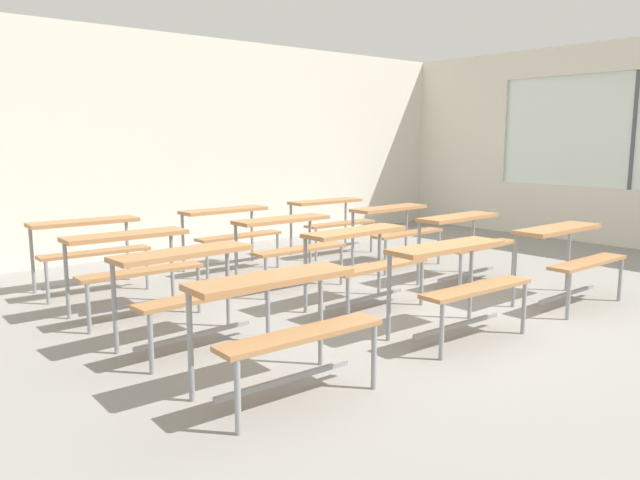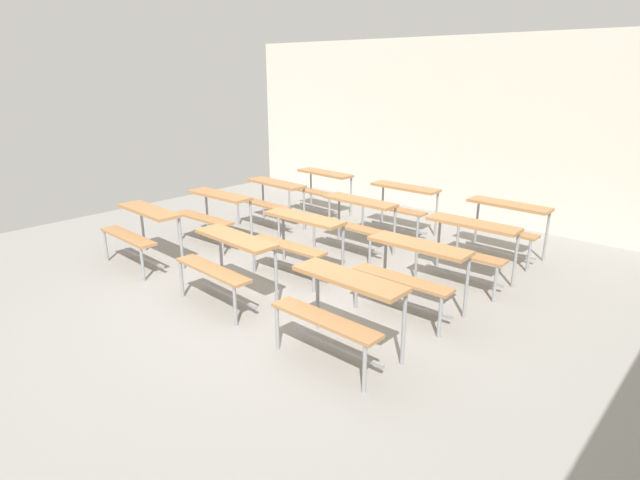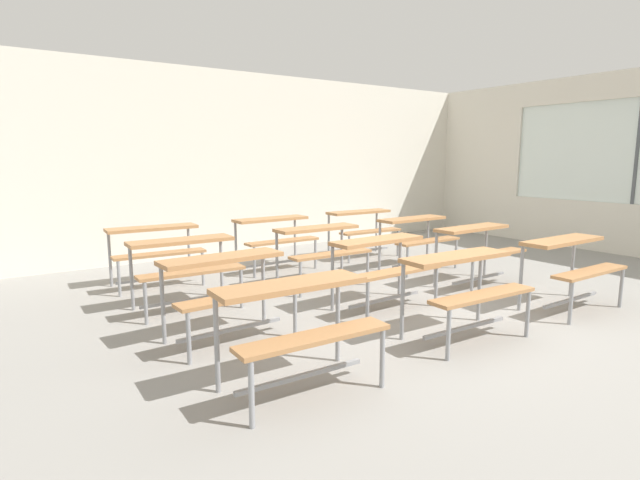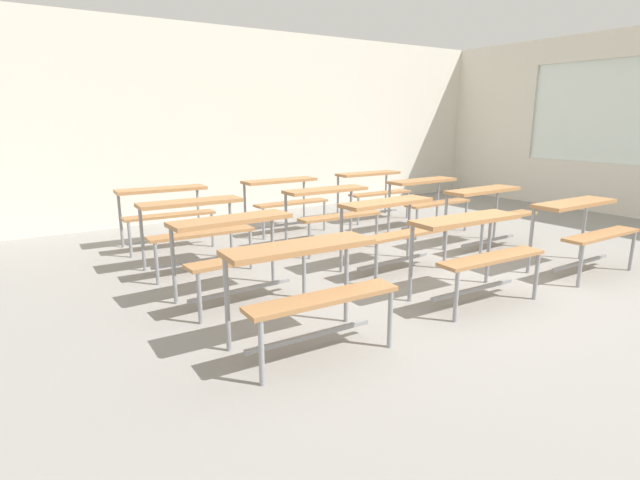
{
  "view_description": "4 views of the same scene",
  "coord_description": "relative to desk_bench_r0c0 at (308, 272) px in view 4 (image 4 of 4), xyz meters",
  "views": [
    {
      "loc": [
        -4.24,
        -3.47,
        1.59
      ],
      "look_at": [
        -0.35,
        1.17,
        0.59
      ],
      "focal_mm": 34.56,
      "sensor_mm": 36.0,
      "label": 1
    },
    {
      "loc": [
        3.92,
        -3.7,
        2.46
      ],
      "look_at": [
        -0.11,
        0.78,
        0.46
      ],
      "focal_mm": 28.74,
      "sensor_mm": 36.0,
      "label": 2
    },
    {
      "loc": [
        -3.8,
        -3.3,
        1.6
      ],
      "look_at": [
        -1.11,
        0.61,
        0.81
      ],
      "focal_mm": 28.0,
      "sensor_mm": 36.0,
      "label": 3
    },
    {
      "loc": [
        -3.8,
        -3.3,
        1.6
      ],
      "look_at": [
        -1.25,
        0.57,
        0.46
      ],
      "focal_mm": 28.0,
      "sensor_mm": 36.0,
      "label": 4
    }
  ],
  "objects": [
    {
      "name": "ground",
      "position": [
        2.06,
        0.51,
        -0.59
      ],
      "size": [
        10.0,
        9.0,
        0.05
      ],
      "primitive_type": "cube",
      "color": "gray"
    },
    {
      "name": "wall_back",
      "position": [
        2.06,
        5.01,
        0.94
      ],
      "size": [
        10.0,
        0.12,
        3.0
      ],
      "primitive_type": "cube",
      "color": "silver",
      "rests_on": "ground"
    },
    {
      "name": "desk_bench_r0c0",
      "position": [
        0.0,
        0.0,
        0.0
      ],
      "size": [
        1.12,
        0.63,
        0.74
      ],
      "rotation": [
        0.0,
        0.0,
        -0.03
      ],
      "color": "#A87547",
      "rests_on": "ground"
    },
    {
      "name": "desk_bench_r0c1",
      "position": [
        1.75,
        0.02,
        0.0
      ],
      "size": [
        1.12,
        0.64,
        0.74
      ],
      "rotation": [
        0.0,
        0.0,
        -0.04
      ],
      "color": "#A87547",
      "rests_on": "ground"
    },
    {
      "name": "desk_bench_r0c2",
      "position": [
        3.39,
        -0.04,
        0.0
      ],
      "size": [
        1.1,
        0.59,
        0.74
      ],
      "rotation": [
        0.0,
        0.0,
        -0.0
      ],
      "color": "#A87547",
      "rests_on": "ground"
    },
    {
      "name": "desk_bench_r1c0",
      "position": [
        -0.0,
        1.16,
        0.0
      ],
      "size": [
        1.12,
        0.64,
        0.74
      ],
      "rotation": [
        0.0,
        0.0,
        0.04
      ],
      "color": "#A87547",
      "rests_on": "ground"
    },
    {
      "name": "desk_bench_r1c1",
      "position": [
        1.76,
        1.1,
        0.0
      ],
      "size": [
        1.12,
        0.63,
        0.74
      ],
      "rotation": [
        0.0,
        0.0,
        0.04
      ],
      "color": "#A87547",
      "rests_on": "ground"
    },
    {
      "name": "desk_bench_r1c2",
      "position": [
        3.38,
        1.15,
        0.0
      ],
      "size": [
        1.11,
        0.62,
        0.74
      ],
      "rotation": [
        0.0,
        0.0,
        0.03
      ],
      "color": "#A87547",
      "rests_on": "ground"
    },
    {
      "name": "desk_bench_r2c0",
      "position": [
        0.01,
        2.27,
        0.0
      ],
      "size": [
        1.12,
        0.62,
        0.74
      ],
      "rotation": [
        0.0,
        0.0,
        -0.03
      ],
      "color": "#A87547",
      "rests_on": "ground"
    },
    {
      "name": "desk_bench_r2c1",
      "position": [
        1.75,
        2.25,
        0.0
      ],
      "size": [
        1.1,
        0.6,
        0.74
      ],
      "rotation": [
        0.0,
        0.0,
        -0.01
      ],
      "color": "#A87547",
      "rests_on": "ground"
    },
    {
      "name": "desk_bench_r2c2",
      "position": [
        3.43,
        2.26,
        0.0
      ],
      "size": [
        1.11,
        0.61,
        0.74
      ],
      "rotation": [
        0.0,
        0.0,
        0.02
      ],
      "color": "#A87547",
      "rests_on": "ground"
    },
    {
      "name": "desk_bench_r3c0",
      "position": [
        0.04,
        3.44,
        0.0
      ],
      "size": [
        1.13,
        0.64,
        0.74
      ],
      "rotation": [
        0.0,
        0.0,
        -0.05
      ],
      "color": "#A87547",
      "rests_on": "ground"
    },
    {
      "name": "desk_bench_r3c1",
      "position": [
        1.73,
        3.41,
        0.0
      ],
      "size": [
        1.11,
        0.61,
        0.74
      ],
      "rotation": [
        0.0,
        0.0,
        0.02
      ],
      "color": "#A87547",
      "rests_on": "ground"
    },
    {
      "name": "desk_bench_r3c2",
      "position": [
        3.38,
        3.43,
        0.0
      ],
      "size": [
        1.11,
        0.61,
        0.74
      ],
      "rotation": [
        0.0,
        0.0,
        -0.02
      ],
      "color": "#A87547",
      "rests_on": "ground"
    }
  ]
}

